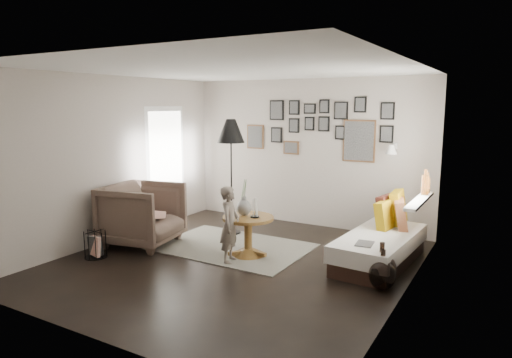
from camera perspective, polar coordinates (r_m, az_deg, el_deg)
The scene contains 23 objects.
ground at distance 6.39m, azimuth -2.67°, elevation -10.38°, with size 4.80×4.80×0.00m, color black.
wall_back at distance 8.19m, azimuth 6.36°, elevation 3.27°, with size 4.50×4.50×0.00m, color #AEA398.
wall_front at distance 4.29m, azimuth -20.37°, elevation -2.72°, with size 4.50×4.50×0.00m, color #AEA398.
wall_left at distance 7.53m, azimuth -17.34°, elevation 2.38°, with size 4.80×4.80×0.00m, color #AEA398.
wall_right at distance 5.23m, azimuth 18.46°, elevation -0.54°, with size 4.80×4.80×0.00m, color #AEA398.
ceiling at distance 6.04m, azimuth -2.86°, elevation 13.55°, with size 4.80×4.80×0.00m, color white.
door_left at distance 8.40m, azimuth -11.19°, elevation 1.59°, with size 0.00×2.14×2.14m.
window_right at distance 6.61m, azimuth 20.02°, elevation -1.90°, with size 0.15×1.32×1.30m.
gallery_wall at distance 8.03m, azimuth 8.26°, elevation 6.28°, with size 2.74×0.03×1.08m.
wall_sconce at distance 7.43m, azimuth 16.58°, elevation 3.59°, with size 0.18×0.36×0.16m.
rug at distance 7.04m, azimuth -2.97°, elevation -8.45°, with size 2.24×1.57×0.01m, color #B9B6A2.
pedestal_table at distance 6.59m, azimuth -0.99°, elevation -7.32°, with size 0.73×0.73×0.58m.
vase at distance 6.53m, azimuth -1.51°, elevation -3.21°, with size 0.21×0.21×0.52m.
candles at distance 6.42m, azimuth -0.15°, elevation -3.68°, with size 0.13×0.13×0.27m.
daybed at distance 6.56m, azimuth 15.40°, elevation -7.66°, with size 0.93×1.92×0.90m.
magazine_on_daybed at distance 5.94m, azimuth 13.42°, elevation -7.87°, with size 0.20×0.28×0.01m, color black.
armchair at distance 7.25m, azimuth -14.00°, elevation -4.31°, with size 1.02×1.05×0.96m, color brown.
armchair_cushion at distance 7.27m, azimuth -13.56°, elevation -4.26°, with size 0.43×0.43×0.11m, color white.
floor_lamp at distance 7.47m, azimuth -3.15°, elevation 5.47°, with size 0.45×0.45×1.92m.
magazine_basket at distance 6.92m, azimuth -19.45°, elevation -7.73°, with size 0.32×0.32×0.38m.
demijohn_large at distance 5.76m, azimuth 15.38°, elevation -10.79°, with size 0.36×0.36×0.54m.
demijohn_small at distance 5.64m, azimuth 15.49°, elevation -11.45°, with size 0.31×0.31×0.49m.
child at distance 6.27m, azimuth -3.28°, elevation -5.71°, with size 0.39×0.25×1.06m, color #685C52.
Camera 1 is at (3.26, -5.06, 2.15)m, focal length 32.00 mm.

